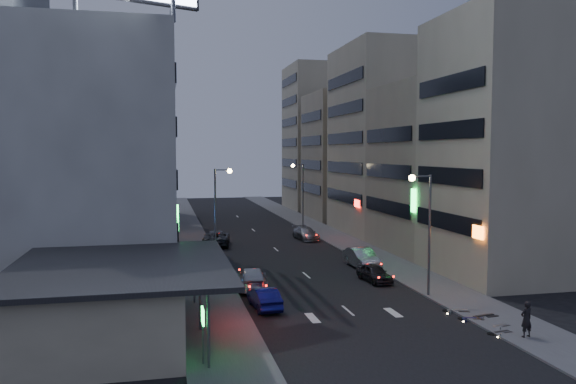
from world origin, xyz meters
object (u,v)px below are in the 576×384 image
object	(u,v)px
road_car_silver	(252,278)
scooter_silver_a	(505,315)
person	(526,319)
scooter_black_a	(507,321)
parked_car_right_near	(374,273)
parked_car_right_mid	(362,258)
road_car_blue	(264,298)
scooter_blue	(482,309)
parked_car_left	(216,238)
scooter_silver_b	(468,301)
scooter_black_b	(492,303)
parked_car_right_far	(306,233)

from	to	relation	value
road_car_silver	scooter_silver_a	world-z (taller)	road_car_silver
person	scooter_black_a	bearing A→B (deg)	-90.01
parked_car_right_near	person	xyz separation A→B (m)	(2.85, -13.80, 0.41)
person	parked_car_right_mid	bearing A→B (deg)	-93.64
road_car_blue	road_car_silver	world-z (taller)	road_car_silver
parked_car_right_near	scooter_blue	distance (m)	10.55
parked_car_left	scooter_blue	xyz separation A→B (m)	(12.48, -28.83, -0.15)
scooter_blue	scooter_silver_b	xyz separation A→B (m)	(0.03, 1.55, 0.05)
road_car_blue	scooter_silver_b	xyz separation A→B (m)	(11.83, -3.44, 0.03)
parked_car_left	scooter_silver_a	bearing A→B (deg)	121.46
parked_car_right_mid	scooter_silver_b	bearing A→B (deg)	-84.13
scooter_blue	scooter_black_b	world-z (taller)	scooter_black_b
road_car_blue	scooter_silver_b	distance (m)	12.32
parked_car_left	scooter_black_a	distance (m)	33.57
parked_car_right_far	scooter_silver_b	distance (m)	29.29
road_car_blue	person	world-z (taller)	person
scooter_black_a	scooter_black_b	world-z (taller)	scooter_black_b
parked_car_right_mid	scooter_blue	xyz separation A→B (m)	(1.72, -15.16, -0.17)
parked_car_right_far	scooter_black_a	distance (m)	33.14
scooter_black_a	scooter_silver_a	distance (m)	1.16
parked_car_right_far	scooter_blue	xyz separation A→B (m)	(2.51, -30.73, -0.05)
parked_car_right_near	scooter_silver_a	bearing A→B (deg)	-80.08
parked_car_right_mid	road_car_blue	xyz separation A→B (m)	(-10.08, -10.17, -0.15)
parked_car_right_near	scooter_silver_a	xyz separation A→B (m)	(3.15, -11.50, -0.03)
scooter_black_a	scooter_blue	xyz separation A→B (m)	(-0.07, 2.31, 0.03)
parked_car_right_near	scooter_silver_a	world-z (taller)	parked_car_right_near
parked_car_left	scooter_blue	bearing A→B (deg)	121.39
parked_car_right_mid	scooter_silver_a	distance (m)	16.59
parked_car_left	road_car_blue	world-z (taller)	parked_car_left
scooter_blue	scooter_silver_b	world-z (taller)	scooter_silver_b
scooter_blue	scooter_silver_b	bearing A→B (deg)	15.84
scooter_black_a	parked_car_right_near	bearing A→B (deg)	2.80
parked_car_right_near	scooter_black_b	xyz separation A→B (m)	(3.52, -9.71, 0.11)
parked_car_right_mid	person	size ratio (longest dim) A/B	2.60
scooter_silver_a	scooter_black_b	xyz separation A→B (m)	(0.36, 1.79, 0.14)
road_car_blue	scooter_silver_b	world-z (taller)	road_car_blue
road_car_blue	road_car_silver	xyz separation A→B (m)	(0.06, 5.11, 0.08)
parked_car_right_near	scooter_blue	world-z (taller)	parked_car_right_near
scooter_black_a	road_car_silver	bearing A→B (deg)	34.53
parked_car_right_far	scooter_blue	size ratio (longest dim) A/B	2.79
parked_car_right_mid	scooter_silver_b	world-z (taller)	parked_car_right_mid
parked_car_left	road_car_silver	bearing A→B (deg)	100.24
parked_car_right_far	scooter_silver_b	xyz separation A→B (m)	(2.54, -29.18, 0.00)
parked_car_right_near	scooter_black_b	world-z (taller)	scooter_black_b
road_car_silver	scooter_blue	world-z (taller)	road_car_silver
scooter_silver_a	scooter_silver_b	xyz separation A→B (m)	(-0.56, 2.81, 0.07)
scooter_silver_a	scooter_silver_b	distance (m)	2.87
person	scooter_blue	bearing A→B (deg)	-95.19
parked_car_left	scooter_silver_a	distance (m)	32.81
road_car_blue	scooter_black_b	xyz separation A→B (m)	(12.76, -4.47, 0.09)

